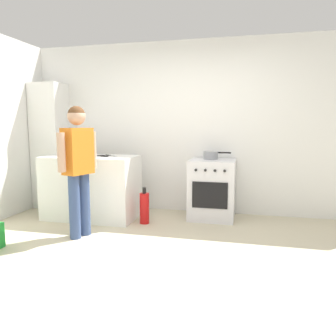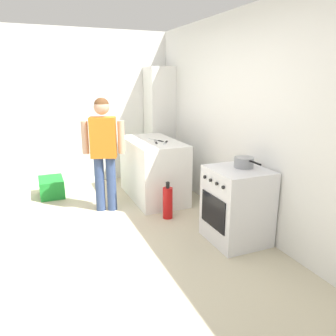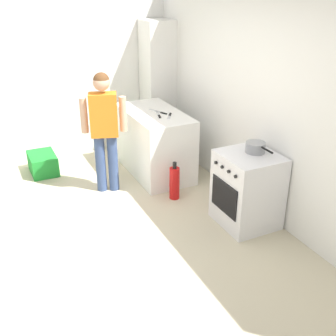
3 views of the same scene
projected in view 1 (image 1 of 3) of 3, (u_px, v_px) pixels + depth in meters
ground_plane at (161, 258)px, 3.32m from camera, size 8.00×8.00×0.00m
back_wall at (193, 128)px, 5.03m from camera, size 6.00×0.10×2.60m
counter_unit at (92, 187)px, 4.73m from camera, size 1.30×0.70×0.90m
oven_left at (212, 189)px, 4.71m from camera, size 0.64×0.62×0.85m
pot at (211, 155)px, 4.73m from camera, size 0.39×0.21×0.11m
knife_utility at (110, 156)px, 4.72m from camera, size 0.23×0.16×0.01m
knife_chef at (100, 156)px, 4.64m from camera, size 0.31×0.11×0.01m
knife_carving at (94, 156)px, 4.72m from camera, size 0.32×0.14×0.01m
person at (78, 161)px, 3.86m from camera, size 0.30×0.54×1.56m
fire_extinguisher at (144, 208)px, 4.47m from camera, size 0.13×0.13×0.50m
larder_cabinet at (51, 146)px, 5.34m from camera, size 0.48×0.44×2.00m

